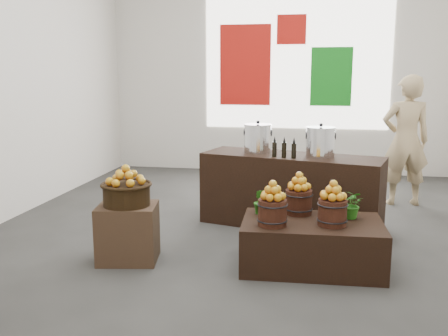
% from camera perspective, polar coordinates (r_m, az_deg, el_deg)
% --- Properties ---
extents(ground, '(7.00, 7.00, 0.00)m').
position_cam_1_polar(ground, '(5.77, 3.50, -7.01)').
color(ground, '#383835').
rests_on(ground, ground).
extents(back_wall, '(6.00, 0.04, 4.00)m').
position_cam_1_polar(back_wall, '(8.98, 6.35, 12.25)').
color(back_wall, silver).
rests_on(back_wall, ground).
extents(back_opening, '(3.20, 0.02, 2.40)m').
position_cam_1_polar(back_opening, '(8.95, 8.30, 12.21)').
color(back_opening, white).
rests_on(back_opening, back_wall).
extents(deco_red_left, '(0.90, 0.04, 1.40)m').
position_cam_1_polar(deco_red_left, '(9.01, 2.43, 11.67)').
color(deco_red_left, '#B5140D').
rests_on(deco_red_left, back_wall).
extents(deco_green_right, '(0.70, 0.04, 1.00)m').
position_cam_1_polar(deco_green_right, '(8.93, 12.15, 10.16)').
color(deco_green_right, '#127719').
rests_on(deco_green_right, back_wall).
extents(deco_red_upper, '(0.50, 0.04, 0.50)m').
position_cam_1_polar(deco_red_upper, '(8.97, 7.73, 15.42)').
color(deco_red_upper, '#B5140D').
rests_on(deco_red_upper, back_wall).
extents(crate, '(0.61, 0.53, 0.54)m').
position_cam_1_polar(crate, '(4.85, -10.91, -7.29)').
color(crate, '#472F21').
rests_on(crate, ground).
extents(wicker_basket, '(0.44, 0.44, 0.20)m').
position_cam_1_polar(wicker_basket, '(4.75, -11.07, -3.02)').
color(wicker_basket, black).
rests_on(wicker_basket, crate).
extents(apples_in_basket, '(0.34, 0.34, 0.18)m').
position_cam_1_polar(apples_in_basket, '(4.71, -11.15, -0.78)').
color(apples_in_basket, '#90040A').
rests_on(apples_in_basket, wicker_basket).
extents(display_table, '(1.29, 0.83, 0.44)m').
position_cam_1_polar(display_table, '(4.69, 10.00, -8.57)').
color(display_table, black).
rests_on(display_table, ground).
extents(apple_bucket_front_left, '(0.25, 0.25, 0.23)m').
position_cam_1_polar(apple_bucket_front_left, '(4.42, 5.54, -5.10)').
color(apple_bucket_front_left, '#3C1910').
rests_on(apple_bucket_front_left, display_table).
extents(apples_in_bucket_front_left, '(0.19, 0.19, 0.17)m').
position_cam_1_polar(apples_in_bucket_front_left, '(4.37, 5.59, -2.56)').
color(apples_in_bucket_front_left, '#90040A').
rests_on(apples_in_bucket_front_left, apple_bucket_front_left).
extents(apple_bucket_front_right, '(0.25, 0.25, 0.23)m').
position_cam_1_polar(apple_bucket_front_right, '(4.51, 12.28, -4.99)').
color(apple_bucket_front_right, '#3C1910').
rests_on(apple_bucket_front_right, display_table).
extents(apples_in_bucket_front_right, '(0.19, 0.19, 0.17)m').
position_cam_1_polar(apples_in_bucket_front_right, '(4.46, 12.39, -2.50)').
color(apples_in_bucket_front_right, '#90040A').
rests_on(apples_in_bucket_front_right, apple_bucket_front_right).
extents(apple_bucket_rear, '(0.25, 0.25, 0.23)m').
position_cam_1_polar(apple_bucket_rear, '(4.82, 8.52, -3.86)').
color(apple_bucket_rear, '#3C1910').
rests_on(apple_bucket_rear, display_table).
extents(apples_in_bucket_rear, '(0.19, 0.19, 0.17)m').
position_cam_1_polar(apples_in_bucket_rear, '(4.77, 8.59, -1.51)').
color(apples_in_bucket_rear, '#90040A').
rests_on(apples_in_bucket_rear, apple_bucket_rear).
extents(herb_garnish_right, '(0.31, 0.29, 0.27)m').
position_cam_1_polar(herb_garnish_right, '(4.75, 14.42, -4.04)').
color(herb_garnish_right, '#1F5F14').
rests_on(herb_garnish_right, display_table).
extents(herb_garnish_left, '(0.17, 0.15, 0.25)m').
position_cam_1_polar(herb_garnish_left, '(4.77, 4.21, -3.83)').
color(herb_garnish_left, '#1F5F14').
rests_on(herb_garnish_left, display_table).
extents(counter, '(2.15, 1.15, 0.84)m').
position_cam_1_polar(counter, '(5.84, 7.65, -2.58)').
color(counter, black).
rests_on(counter, ground).
extents(stock_pot_left, '(0.32, 0.32, 0.32)m').
position_cam_1_polar(stock_pot_left, '(5.87, 3.88, 3.30)').
color(stock_pot_left, silver).
rests_on(stock_pot_left, counter).
extents(stock_pot_center, '(0.32, 0.32, 0.32)m').
position_cam_1_polar(stock_pot_center, '(5.65, 10.96, 2.83)').
color(stock_pot_center, silver).
rests_on(stock_pot_center, counter).
extents(oil_cruets, '(0.23, 0.11, 0.23)m').
position_cam_1_polar(oil_cruets, '(5.55, 7.16, 2.36)').
color(oil_cruets, black).
rests_on(oil_cruets, counter).
extents(shopper, '(0.69, 0.50, 1.75)m').
position_cam_1_polar(shopper, '(7.09, 20.04, 2.94)').
color(shopper, tan).
rests_on(shopper, ground).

